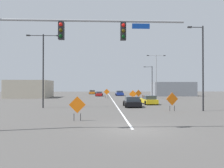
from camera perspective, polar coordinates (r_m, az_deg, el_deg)
The scene contains 19 objects.
ground at distance 13.22m, azimuth 5.69°, elevation -12.27°, with size 189.23×189.23×0.00m, color #4C4947.
road_centre_stripe at distance 65.46m, azimuth -0.82°, elevation -2.98°, with size 0.16×105.13×0.01m.
traffic_signal_assembly at distance 13.35m, azimuth -14.08°, elevation 11.06°, with size 11.48×0.44×7.27m.
street_lamp_mid_right at distance 49.29m, azimuth 10.70°, elevation 1.03°, with size 2.07×0.24×7.34m.
street_lamp_near_right at distance 24.67m, azimuth 23.35°, elevation 4.89°, with size 1.75×0.24×9.22m.
street_lamp_mid_left at distance 45.64m, azimuth 11.96°, elevation 2.95°, with size 4.03×0.24×9.41m.
street_lamp_far_left at distance 27.35m, azimuth -18.27°, elevation 5.09°, with size 4.14×0.24×9.13m.
construction_sign_median_far at distance 46.47m, azimuth -1.46°, elevation -2.26°, with size 1.35×0.15×2.14m.
construction_sign_right_lane at distance 16.44m, azimuth -9.45°, elevation -5.86°, with size 1.31×0.06×1.89m.
construction_sign_left_lane at distance 35.75m, azimuth 5.72°, elevation -2.90°, with size 1.32×0.31×2.02m.
construction_sign_median_near at distance 23.45m, azimuth 16.09°, elevation -4.11°, with size 1.39×0.31×2.01m.
construction_sign_left_shoulder at distance 39.65m, azimuth 7.24°, elevation -2.64°, with size 1.29×0.30×2.04m.
car_black_distant at distance 27.47m, azimuth 5.46°, elevation -4.91°, with size 2.09×3.83×1.35m.
car_blue_approaching at distance 60.28m, azimuth 2.05°, elevation -2.56°, with size 2.29×4.27×1.42m.
car_red_far at distance 57.45m, azimuth -3.52°, elevation -2.72°, with size 2.02×4.22×1.25m.
car_orange_passing at distance 72.59m, azimuth -5.38°, elevation -2.25°, with size 2.17×4.11×1.39m.
car_yellow_near at distance 32.00m, azimuth 10.00°, elevation -4.29°, with size 2.08×4.56×1.32m.
roadside_building_west at distance 53.07m, azimuth -21.51°, elevation -1.28°, with size 9.21×8.29×4.09m.
roadside_building_east at distance 60.51m, azimuth 16.33°, elevation -1.33°, with size 11.43×5.32×3.84m.
Camera 1 is at (-1.82, -12.82, 2.66)m, focal length 33.50 mm.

